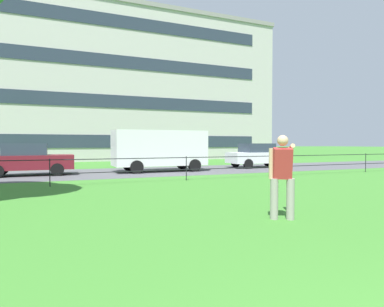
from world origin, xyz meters
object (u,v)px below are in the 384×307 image
(car_white_left, at_px, (258,155))
(panel_van_far_left, at_px, (160,148))
(car_maroon_far_right, at_px, (28,159))
(apartment_building_background, at_px, (112,89))
(person_thrower, at_px, (282,174))

(car_white_left, bearing_deg, panel_van_far_left, -176.38)
(car_maroon_far_right, relative_size, apartment_building_background, 0.13)
(person_thrower, relative_size, panel_van_far_left, 0.34)
(person_thrower, height_order, car_white_left, person_thrower)
(person_thrower, distance_m, car_white_left, 14.63)
(person_thrower, relative_size, car_maroon_far_right, 0.42)
(person_thrower, bearing_deg, panel_van_far_left, 84.69)
(person_thrower, height_order, apartment_building_background, apartment_building_background)
(car_white_left, height_order, apartment_building_background, apartment_building_background)
(person_thrower, bearing_deg, car_white_left, 57.67)
(person_thrower, xyz_separation_m, car_maroon_far_right, (-5.41, 12.09, -0.14))
(apartment_building_background, bearing_deg, person_thrower, -92.40)
(car_maroon_far_right, xyz_separation_m, apartment_building_background, (6.61, 16.45, 6.33))
(panel_van_far_left, bearing_deg, apartment_building_background, 89.70)
(person_thrower, xyz_separation_m, car_white_left, (7.82, 12.36, -0.14))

